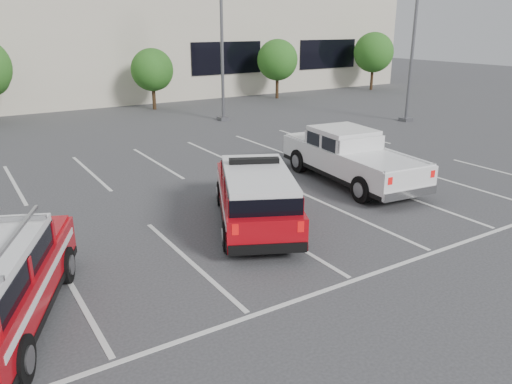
{
  "coord_description": "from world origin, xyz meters",
  "views": [
    {
      "loc": [
        -7.14,
        -10.08,
        5.43
      ],
      "look_at": [
        -0.2,
        0.93,
        1.05
      ],
      "focal_mm": 35.0,
      "sensor_mm": 36.0,
      "label": 1
    }
  ],
  "objects_px": {
    "light_pole_right": "(414,29)",
    "tree_far_right": "(374,54)",
    "tree_mid_right": "(153,71)",
    "convention_building": "(42,34)",
    "tree_right": "(278,61)",
    "light_pole_mid": "(222,29)",
    "fire_chief_suv": "(256,200)",
    "white_pickup": "(350,162)"
  },
  "relations": [
    {
      "from": "convention_building",
      "to": "tree_mid_right",
      "type": "height_order",
      "value": "convention_building"
    },
    {
      "from": "light_pole_mid",
      "to": "light_pole_right",
      "type": "xyz_separation_m",
      "value": [
        9.0,
        -6.0,
        0.0
      ]
    },
    {
      "from": "convention_building",
      "to": "tree_far_right",
      "type": "xyz_separation_m",
      "value": [
        24.91,
        -9.82,
        -1.68
      ]
    },
    {
      "from": "tree_mid_right",
      "to": "white_pickup",
      "type": "distance_m",
      "value": 19.35
    },
    {
      "from": "tree_right",
      "to": "white_pickup",
      "type": "height_order",
      "value": "tree_right"
    },
    {
      "from": "convention_building",
      "to": "tree_far_right",
      "type": "relative_size",
      "value": 12.38
    },
    {
      "from": "tree_right",
      "to": "light_pole_mid",
      "type": "height_order",
      "value": "light_pole_mid"
    },
    {
      "from": "tree_far_right",
      "to": "light_pole_right",
      "type": "bearing_deg",
      "value": -127.04
    },
    {
      "from": "tree_right",
      "to": "light_pole_right",
      "type": "xyz_separation_m",
      "value": [
        0.91,
        -12.05,
        2.41
      ]
    },
    {
      "from": "light_pole_mid",
      "to": "fire_chief_suv",
      "type": "distance_m",
      "value": 17.12
    },
    {
      "from": "tree_far_right",
      "to": "white_pickup",
      "type": "distance_m",
      "value": 27.97
    },
    {
      "from": "tree_far_right",
      "to": "fire_chief_suv",
      "type": "distance_m",
      "value": 32.87
    },
    {
      "from": "white_pickup",
      "to": "light_pole_right",
      "type": "bearing_deg",
      "value": 39.25
    },
    {
      "from": "tree_mid_right",
      "to": "convention_building",
      "type": "bearing_deg",
      "value": 116.57
    },
    {
      "from": "tree_far_right",
      "to": "light_pole_right",
      "type": "relative_size",
      "value": 0.47
    },
    {
      "from": "tree_right",
      "to": "tree_far_right",
      "type": "relative_size",
      "value": 0.91
    },
    {
      "from": "tree_mid_right",
      "to": "light_pole_right",
      "type": "bearing_deg",
      "value": -47.83
    },
    {
      "from": "tree_mid_right",
      "to": "white_pickup",
      "type": "height_order",
      "value": "tree_mid_right"
    },
    {
      "from": "tree_mid_right",
      "to": "tree_right",
      "type": "bearing_deg",
      "value": 0.0
    },
    {
      "from": "light_pole_mid",
      "to": "fire_chief_suv",
      "type": "bearing_deg",
      "value": -115.5
    },
    {
      "from": "convention_building",
      "to": "tree_right",
      "type": "height_order",
      "value": "convention_building"
    },
    {
      "from": "light_pole_mid",
      "to": "tree_far_right",
      "type": "bearing_deg",
      "value": 18.48
    },
    {
      "from": "convention_building",
      "to": "white_pickup",
      "type": "distance_m",
      "value": 29.74
    },
    {
      "from": "tree_mid_right",
      "to": "tree_far_right",
      "type": "height_order",
      "value": "tree_far_right"
    },
    {
      "from": "light_pole_mid",
      "to": "white_pickup",
      "type": "xyz_separation_m",
      "value": [
        -2.05,
        -13.22,
        -4.44
      ]
    },
    {
      "from": "fire_chief_suv",
      "to": "white_pickup",
      "type": "xyz_separation_m",
      "value": [
        5.07,
        1.7,
        -0.01
      ]
    },
    {
      "from": "tree_far_right",
      "to": "white_pickup",
      "type": "bearing_deg",
      "value": -136.27
    },
    {
      "from": "light_pole_mid",
      "to": "white_pickup",
      "type": "bearing_deg",
      "value": -98.81
    },
    {
      "from": "tree_mid_right",
      "to": "tree_right",
      "type": "relative_size",
      "value": 0.9
    },
    {
      "from": "light_pole_right",
      "to": "fire_chief_suv",
      "type": "xyz_separation_m",
      "value": [
        -16.12,
        -8.92,
        -4.43
      ]
    },
    {
      "from": "convention_building",
      "to": "tree_right",
      "type": "relative_size",
      "value": 13.58
    },
    {
      "from": "light_pole_mid",
      "to": "convention_building",
      "type": "bearing_deg",
      "value": 113.26
    },
    {
      "from": "light_pole_right",
      "to": "fire_chief_suv",
      "type": "height_order",
      "value": "light_pole_right"
    },
    {
      "from": "tree_right",
      "to": "white_pickup",
      "type": "bearing_deg",
      "value": -117.76
    },
    {
      "from": "tree_mid_right",
      "to": "white_pickup",
      "type": "relative_size",
      "value": 0.63
    },
    {
      "from": "tree_mid_right",
      "to": "fire_chief_suv",
      "type": "xyz_separation_m",
      "value": [
        -5.21,
        -20.97,
        -1.74
      ]
    },
    {
      "from": "light_pole_right",
      "to": "tree_far_right",
      "type": "bearing_deg",
      "value": 52.96
    },
    {
      "from": "light_pole_mid",
      "to": "light_pole_right",
      "type": "relative_size",
      "value": 1.0
    },
    {
      "from": "convention_building",
      "to": "light_pole_right",
      "type": "distance_m",
      "value": 26.99
    },
    {
      "from": "tree_mid_right",
      "to": "tree_far_right",
      "type": "distance_m",
      "value": 20.01
    },
    {
      "from": "tree_mid_right",
      "to": "fire_chief_suv",
      "type": "distance_m",
      "value": 21.68
    },
    {
      "from": "tree_mid_right",
      "to": "fire_chief_suv",
      "type": "height_order",
      "value": "tree_mid_right"
    }
  ]
}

